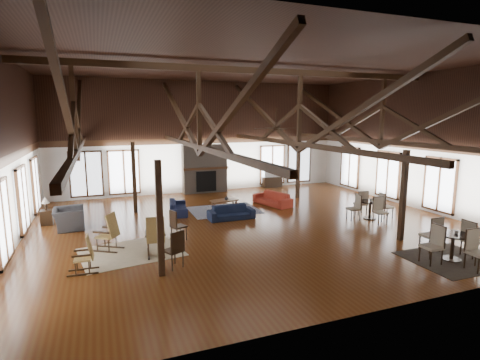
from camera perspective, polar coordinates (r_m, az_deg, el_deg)
name	(u,v)px	position (r m, az deg, el deg)	size (l,w,h in m)	color
floor	(251,224)	(14.58, 1.72, -6.75)	(16.00, 16.00, 0.00)	#552D11
ceiling	(252,63)	(14.10, 1.85, 17.33)	(16.00, 14.00, 0.02)	black
wall_back	(202,137)	(20.65, -5.74, 6.52)	(16.00, 0.02, 6.00)	white
wall_front	(385,173)	(8.06, 21.26, 1.00)	(16.00, 0.02, 6.00)	white
wall_left	(4,154)	(13.22, -32.26, 3.31)	(0.02, 14.00, 6.00)	white
wall_right	(416,142)	(18.62, 25.27, 5.31)	(0.02, 14.00, 6.00)	white
roof_truss	(252,119)	(13.98, 1.81, 9.29)	(15.60, 14.07, 3.14)	black
post_grid	(251,186)	(14.22, 1.75, -0.85)	(8.16, 7.16, 3.05)	black
fireplace	(205,169)	(20.50, -5.42, 1.70)	(2.50, 0.69, 2.60)	#665A4D
ceiling_fan	(276,128)	(13.28, 5.49, 7.96)	(1.60, 1.60, 0.75)	black
sofa_navy_front	(231,212)	(15.24, -1.35, -4.95)	(1.87, 0.73, 0.55)	black
sofa_navy_left	(178,207)	(16.35, -9.40, -4.09)	(0.71, 1.83, 0.53)	black
sofa_orange	(272,199)	(17.70, 4.97, -2.84)	(0.79, 2.01, 0.59)	maroon
coffee_table	(224,201)	(16.70, -2.44, -3.22)	(1.28, 0.83, 0.45)	brown
vase	(226,198)	(16.65, -2.08, -2.75)	(0.17, 0.17, 0.18)	#B2B2B2
armchair	(69,219)	(15.29, -24.62, -5.36)	(1.04, 1.19, 0.77)	#2B2B2E
side_table_lamp	(47,214)	(16.24, -27.40, -4.63)	(0.43, 0.43, 1.09)	black
rocking_chair_a	(109,233)	(12.36, -19.28, -7.63)	(1.04, 0.90, 1.19)	olive
rocking_chair_b	(155,237)	(11.54, -12.76, -8.49)	(0.59, 0.98, 1.21)	olive
rocking_chair_c	(86,255)	(10.95, -22.40, -10.56)	(0.80, 0.47, 1.01)	olive
side_chair_a	(176,223)	(12.73, -9.74, -6.49)	(0.57, 0.57, 1.05)	black
side_chair_b	(175,247)	(10.48, -9.82, -9.98)	(0.61, 0.61, 1.07)	black
cafe_table_near	(453,242)	(12.55, 29.68, -8.17)	(2.10, 2.10, 1.10)	black
cafe_table_far	(370,207)	(16.10, 19.21, -3.84)	(1.99, 1.99, 1.02)	black
cup_near	(456,232)	(12.50, 30.10, -6.92)	(0.11, 0.11, 0.09)	#B2B2B2
cup_far	(371,200)	(16.00, 19.36, -2.92)	(0.13, 0.13, 0.10)	#B2B2B2
tv_console	(272,182)	(22.16, 4.88, -0.29)	(1.19, 0.44, 0.59)	black
television	(272,172)	(22.07, 4.94, 1.19)	(0.98, 0.13, 0.57)	#B2B2B2
rug_tan	(131,252)	(12.17, -16.28, -10.50)	(2.89, 2.27, 0.01)	#CDB38E
rug_navy	(224,210)	(16.70, -2.44, -4.60)	(2.97, 2.23, 0.01)	#1B244C
rug_dark	(451,260)	(12.71, 29.47, -10.52)	(2.39, 2.17, 0.01)	black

